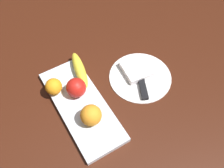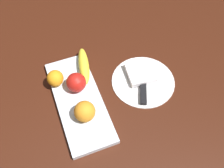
{
  "view_description": "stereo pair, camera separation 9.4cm",
  "coord_description": "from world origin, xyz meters",
  "px_view_note": "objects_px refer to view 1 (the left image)",
  "views": [
    {
      "loc": [
        -0.45,
        0.11,
        0.82
      ],
      "look_at": [
        0.01,
        -0.16,
        0.05
      ],
      "focal_mm": 41.24,
      "sensor_mm": 36.0,
      "label": 1
    },
    {
      "loc": [
        -0.49,
        0.03,
        0.82
      ],
      "look_at": [
        0.01,
        -0.16,
        0.05
      ],
      "focal_mm": 41.24,
      "sensor_mm": 36.0,
      "label": 2
    }
  ],
  "objects_px": {
    "apple": "(76,88)",
    "orange_near_banana": "(91,115)",
    "fruit_tray": "(81,105)",
    "folded_napkin": "(136,69)",
    "orange_near_apple": "(54,87)",
    "dinner_plate": "(140,77)",
    "knife": "(143,86)",
    "banana": "(80,70)"
  },
  "relations": [
    {
      "from": "apple",
      "to": "folded_napkin",
      "type": "relative_size",
      "value": 0.67
    },
    {
      "from": "orange_near_apple",
      "to": "knife",
      "type": "xyz_separation_m",
      "value": [
        -0.14,
        -0.3,
        -0.04
      ]
    },
    {
      "from": "fruit_tray",
      "to": "banana",
      "type": "xyz_separation_m",
      "value": [
        0.13,
        -0.06,
        0.03
      ]
    },
    {
      "from": "orange_near_apple",
      "to": "dinner_plate",
      "type": "height_order",
      "value": "orange_near_apple"
    },
    {
      "from": "banana",
      "to": "folded_napkin",
      "type": "height_order",
      "value": "banana"
    },
    {
      "from": "fruit_tray",
      "to": "orange_near_banana",
      "type": "relative_size",
      "value": 5.52
    },
    {
      "from": "fruit_tray",
      "to": "orange_near_apple",
      "type": "height_order",
      "value": "orange_near_apple"
    },
    {
      "from": "banana",
      "to": "dinner_plate",
      "type": "bearing_deg",
      "value": -111.07
    },
    {
      "from": "banana",
      "to": "folded_napkin",
      "type": "distance_m",
      "value": 0.22
    },
    {
      "from": "apple",
      "to": "orange_near_banana",
      "type": "distance_m",
      "value": 0.13
    },
    {
      "from": "orange_near_apple",
      "to": "knife",
      "type": "distance_m",
      "value": 0.33
    },
    {
      "from": "orange_near_banana",
      "to": "dinner_plate",
      "type": "height_order",
      "value": "orange_near_banana"
    },
    {
      "from": "apple",
      "to": "banana",
      "type": "xyz_separation_m",
      "value": [
        0.08,
        -0.05,
        -0.02
      ]
    },
    {
      "from": "fruit_tray",
      "to": "orange_near_apple",
      "type": "bearing_deg",
      "value": 30.04
    },
    {
      "from": "fruit_tray",
      "to": "banana",
      "type": "relative_size",
      "value": 2.28
    },
    {
      "from": "orange_near_apple",
      "to": "knife",
      "type": "bearing_deg",
      "value": -116.05
    },
    {
      "from": "orange_near_apple",
      "to": "orange_near_banana",
      "type": "distance_m",
      "value": 0.19
    },
    {
      "from": "fruit_tray",
      "to": "orange_near_apple",
      "type": "relative_size",
      "value": 6.54
    },
    {
      "from": "dinner_plate",
      "to": "knife",
      "type": "relative_size",
      "value": 1.41
    },
    {
      "from": "orange_near_apple",
      "to": "folded_napkin",
      "type": "xyz_separation_m",
      "value": [
        -0.07,
        -0.32,
        -0.03
      ]
    },
    {
      "from": "apple",
      "to": "orange_near_apple",
      "type": "xyz_separation_m",
      "value": [
        0.05,
        0.07,
        -0.01
      ]
    },
    {
      "from": "fruit_tray",
      "to": "orange_near_banana",
      "type": "bearing_deg",
      "value": -178.34
    },
    {
      "from": "apple",
      "to": "orange_near_banana",
      "type": "height_order",
      "value": "same"
    },
    {
      "from": "apple",
      "to": "orange_near_banana",
      "type": "xyz_separation_m",
      "value": [
        -0.13,
        0.01,
        0.0
      ]
    },
    {
      "from": "orange_near_apple",
      "to": "dinner_plate",
      "type": "distance_m",
      "value": 0.34
    },
    {
      "from": "fruit_tray",
      "to": "folded_napkin",
      "type": "height_order",
      "value": "folded_napkin"
    },
    {
      "from": "knife",
      "to": "dinner_plate",
      "type": "bearing_deg",
      "value": -1.87
    },
    {
      "from": "knife",
      "to": "orange_near_banana",
      "type": "bearing_deg",
      "value": 121.29
    },
    {
      "from": "folded_napkin",
      "to": "orange_near_apple",
      "type": "bearing_deg",
      "value": 77.85
    },
    {
      "from": "banana",
      "to": "knife",
      "type": "xyz_separation_m",
      "value": [
        -0.17,
        -0.18,
        -0.03
      ]
    },
    {
      "from": "folded_napkin",
      "to": "fruit_tray",
      "type": "bearing_deg",
      "value": 96.71
    },
    {
      "from": "dinner_plate",
      "to": "orange_near_banana",
      "type": "bearing_deg",
      "value": 106.5
    },
    {
      "from": "dinner_plate",
      "to": "folded_napkin",
      "type": "xyz_separation_m",
      "value": [
        0.03,
        0.0,
        0.02
      ]
    },
    {
      "from": "apple",
      "to": "folded_napkin",
      "type": "distance_m",
      "value": 0.25
    },
    {
      "from": "dinner_plate",
      "to": "orange_near_apple",
      "type": "bearing_deg",
      "value": 72.69
    },
    {
      "from": "dinner_plate",
      "to": "folded_napkin",
      "type": "relative_size",
      "value": 2.26
    },
    {
      "from": "dinner_plate",
      "to": "folded_napkin",
      "type": "distance_m",
      "value": 0.03
    },
    {
      "from": "orange_near_banana",
      "to": "folded_napkin",
      "type": "bearing_deg",
      "value": -67.47
    },
    {
      "from": "apple",
      "to": "folded_napkin",
      "type": "bearing_deg",
      "value": -94.19
    },
    {
      "from": "banana",
      "to": "dinner_plate",
      "type": "height_order",
      "value": "banana"
    },
    {
      "from": "orange_near_apple",
      "to": "orange_near_banana",
      "type": "height_order",
      "value": "orange_near_banana"
    },
    {
      "from": "apple",
      "to": "orange_near_banana",
      "type": "bearing_deg",
      "value": 176.7
    }
  ]
}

